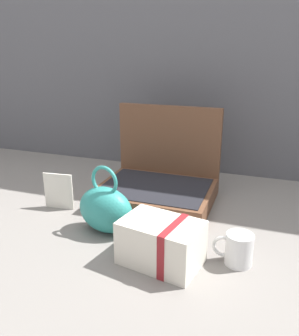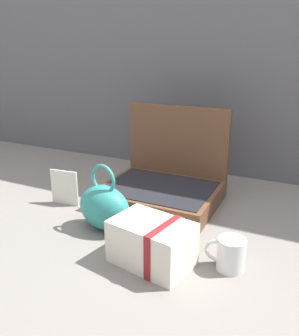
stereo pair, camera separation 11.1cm
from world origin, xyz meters
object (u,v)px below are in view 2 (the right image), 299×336
at_px(cream_toiletry_bag, 153,243).
at_px(info_card_left, 64,188).
at_px(teal_pouch_handbag, 104,207).
at_px(coffee_mug, 230,254).
at_px(open_suitcase, 164,182).

height_order(cream_toiletry_bag, info_card_left, info_card_left).
relative_size(cream_toiletry_bag, info_card_left, 1.77).
xyz_separation_m(teal_pouch_handbag, coffee_mug, (0.41, -0.04, -0.03)).
bearing_deg(open_suitcase, teal_pouch_handbag, -105.19).
relative_size(teal_pouch_handbag, coffee_mug, 2.01).
height_order(cream_toiletry_bag, coffee_mug, cream_toiletry_bag).
xyz_separation_m(open_suitcase, teal_pouch_handbag, (-0.08, -0.29, 0.01)).
distance_m(teal_pouch_handbag, coffee_mug, 0.41).
bearing_deg(cream_toiletry_bag, coffee_mug, 18.27).
bearing_deg(cream_toiletry_bag, info_card_left, 155.75).
bearing_deg(info_card_left, coffee_mug, -18.09).
bearing_deg(coffee_mug, teal_pouch_handbag, 173.93).
height_order(teal_pouch_handbag, coffee_mug, teal_pouch_handbag).
relative_size(open_suitcase, cream_toiletry_bag, 1.78).
xyz_separation_m(open_suitcase, info_card_left, (-0.31, -0.20, -0.01)).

